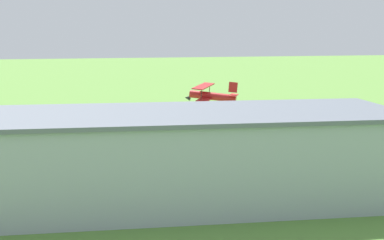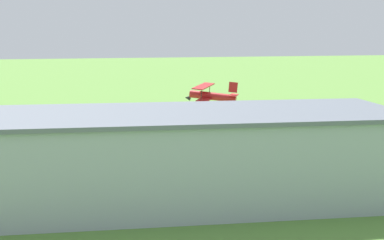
{
  "view_description": "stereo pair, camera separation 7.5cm",
  "coord_description": "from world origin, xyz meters",
  "px_view_note": "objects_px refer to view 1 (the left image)",
  "views": [
    {
      "loc": [
        13.16,
        79.16,
        14.45
      ],
      "look_at": [
        -1.48,
        11.91,
        3.8
      ],
      "focal_mm": 56.91,
      "sensor_mm": 36.0,
      "label": 1
    },
    {
      "loc": [
        13.09,
        79.17,
        14.45
      ],
      "look_at": [
        -1.48,
        11.91,
        3.8
      ],
      "focal_mm": 56.91,
      "sensor_mm": 36.0,
      "label": 2
    }
  ],
  "objects_px": {
    "person_beside_truck": "(280,144)",
    "person_crossing_taxiway": "(334,159)",
    "biplane": "(210,95)",
    "hangar": "(164,157)"
  },
  "relations": [
    {
      "from": "person_beside_truck",
      "to": "person_crossing_taxiway",
      "type": "distance_m",
      "value": 8.66
    },
    {
      "from": "biplane",
      "to": "hangar",
      "type": "bearing_deg",
      "value": 68.37
    },
    {
      "from": "person_beside_truck",
      "to": "person_crossing_taxiway",
      "type": "xyz_separation_m",
      "value": [
        -2.9,
        8.16,
        -0.1
      ]
    },
    {
      "from": "person_beside_truck",
      "to": "person_crossing_taxiway",
      "type": "relative_size",
      "value": 1.12
    },
    {
      "from": "hangar",
      "to": "biplane",
      "type": "relative_size",
      "value": 4.88
    },
    {
      "from": "biplane",
      "to": "person_beside_truck",
      "type": "bearing_deg",
      "value": 122.21
    },
    {
      "from": "hangar",
      "to": "person_crossing_taxiway",
      "type": "relative_size",
      "value": 25.29
    },
    {
      "from": "biplane",
      "to": "person_crossing_taxiway",
      "type": "height_order",
      "value": "biplane"
    },
    {
      "from": "biplane",
      "to": "person_crossing_taxiway",
      "type": "relative_size",
      "value": 5.19
    },
    {
      "from": "hangar",
      "to": "person_crossing_taxiway",
      "type": "xyz_separation_m",
      "value": [
        -19.4,
        -9.01,
        -3.0
      ]
    }
  ]
}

